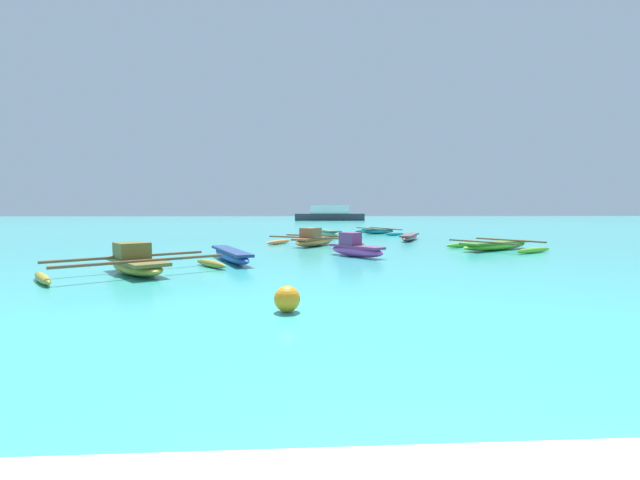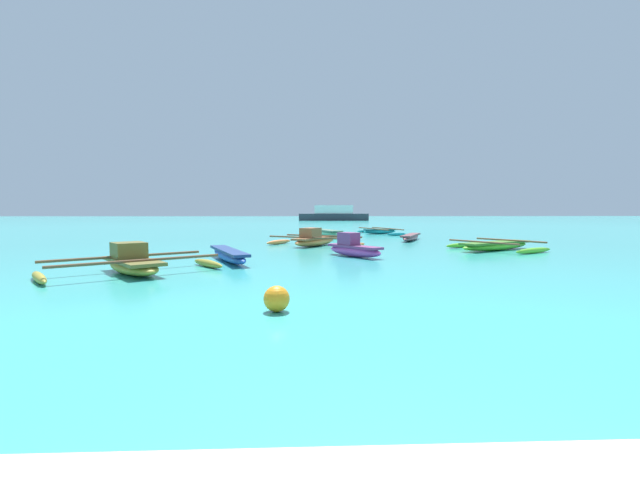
% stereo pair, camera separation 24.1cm
% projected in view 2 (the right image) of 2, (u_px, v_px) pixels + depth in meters
% --- Properties ---
extents(moored_boat_0, '(4.40, 3.72, 0.80)m').
position_uv_depth(moored_boat_0, '(314.00, 240.00, 18.48)').
color(moored_boat_0, orange).
rests_on(moored_boat_0, ground_plane).
extents(moored_boat_1, '(2.57, 4.65, 0.39)m').
position_uv_depth(moored_boat_1, '(380.00, 231.00, 28.03)').
color(moored_boat_1, teal).
rests_on(moored_boat_1, ground_plane).
extents(moored_boat_2, '(4.23, 3.78, 0.74)m').
position_uv_depth(moored_boat_2, '(133.00, 263.00, 10.36)').
color(moored_boat_2, olive).
rests_on(moored_boat_2, ground_plane).
extents(moored_boat_3, '(1.93, 3.49, 0.31)m').
position_uv_depth(moored_boat_3, '(411.00, 237.00, 21.97)').
color(moored_boat_3, '#A35962').
rests_on(moored_boat_3, ground_plane).
extents(moored_boat_4, '(2.16, 3.94, 0.38)m').
position_uv_depth(moored_boat_4, '(324.00, 232.00, 26.06)').
color(moored_boat_4, '#7CC297').
rests_on(moored_boat_4, ground_plane).
extents(moored_boat_5, '(1.87, 3.78, 0.35)m').
position_uv_depth(moored_boat_5, '(228.00, 254.00, 12.94)').
color(moored_boat_5, '#204AAB').
rests_on(moored_boat_5, ground_plane).
extents(moored_boat_6, '(3.71, 3.87, 0.38)m').
position_uv_depth(moored_boat_6, '(496.00, 246.00, 16.51)').
color(moored_boat_6, '#5DBB2B').
rests_on(moored_boat_6, ground_plane).
extents(moored_boat_7, '(1.81, 2.30, 0.79)m').
position_uv_depth(moored_boat_7, '(353.00, 248.00, 14.20)').
color(moored_boat_7, '#C147A4').
rests_on(moored_boat_7, ground_plane).
extents(mooring_buoy_0, '(0.40, 0.40, 0.40)m').
position_uv_depth(mooring_buoy_0, '(277.00, 299.00, 6.43)').
color(mooring_buoy_0, orange).
rests_on(mooring_buoy_0, ground_plane).
extents(distant_ferry, '(10.76, 2.37, 2.37)m').
position_uv_depth(distant_ferry, '(333.00, 214.00, 66.68)').
color(distant_ferry, '#2D333D').
rests_on(distant_ferry, ground_plane).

